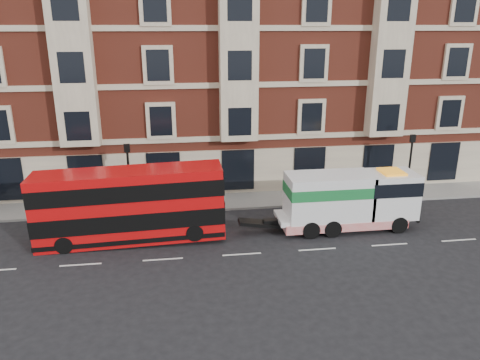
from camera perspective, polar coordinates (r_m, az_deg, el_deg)
name	(u,v)px	position (r m, az deg, el deg)	size (l,w,h in m)	color
ground	(242,254)	(24.28, 0.21, -9.05)	(120.00, 120.00, 0.00)	black
sidewalk	(226,201)	(31.05, -1.74, -2.59)	(90.00, 3.00, 0.15)	slate
victorian_terrace	(220,41)	(36.52, -2.43, 16.62)	(45.00, 12.00, 20.40)	maroon
lamp_post_west	(129,173)	(28.96, -13.39, 0.79)	(0.35, 0.15, 4.35)	black
lamp_post_east	(410,162)	(32.51, 20.02, 2.08)	(0.35, 0.15, 4.35)	black
double_decker_bus	(130,204)	(25.53, -13.28, -2.91)	(9.91, 2.27, 4.01)	red
tow_truck	(347,200)	(27.22, 12.92, -2.37)	(7.93, 2.34, 3.30)	white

